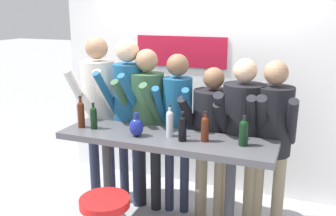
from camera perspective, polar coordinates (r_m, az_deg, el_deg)
back_wall at (r=4.50m, az=5.31°, el=2.99°), size 3.61×0.12×2.43m
tasting_table at (r=3.50m, az=-0.49°, el=-7.21°), size 2.01×0.54×1.01m
person_far_left at (r=4.21m, az=-10.53°, el=1.15°), size 0.45×0.58×1.85m
person_left at (r=3.98m, az=-6.09°, el=0.70°), size 0.42×0.56×1.85m
person_center_left at (r=3.91m, az=-3.24°, el=-0.70°), size 0.47×0.59×1.75m
person_center at (r=3.83m, az=1.40°, el=-1.17°), size 0.40×0.54×1.71m
person_center_right at (r=3.75m, az=6.67°, el=-3.24°), size 0.52×0.60×1.60m
person_right at (r=3.64m, az=11.22°, el=-2.85°), size 0.48×0.57×1.70m
person_far_right at (r=3.63m, az=15.56°, el=-3.20°), size 0.44×0.54×1.69m
wine_bottle_0 at (r=3.28m, az=2.22°, el=-2.97°), size 0.07×0.07×0.27m
wine_bottle_1 at (r=3.24m, az=11.47°, el=-3.52°), size 0.08×0.08×0.27m
wine_bottle_2 at (r=3.69m, az=-11.26°, el=-1.33°), size 0.06×0.06×0.26m
wine_bottle_3 at (r=3.40m, az=0.27°, el=-2.15°), size 0.07×0.07×0.30m
wine_bottle_4 at (r=3.29m, az=5.66°, el=-3.00°), size 0.07×0.07×0.27m
wine_bottle_5 at (r=3.75m, az=-13.12°, el=-0.78°), size 0.07×0.07×0.32m
decorative_vase at (r=3.43m, az=-4.84°, el=-2.86°), size 0.13×0.13×0.22m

